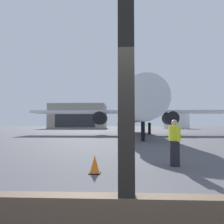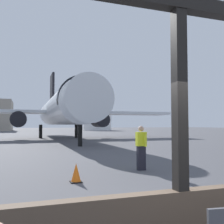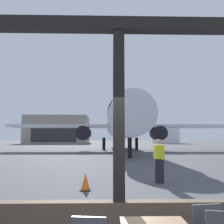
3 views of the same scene
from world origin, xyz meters
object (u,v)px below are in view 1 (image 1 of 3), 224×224
airplane (135,109)px  traffic_cone (95,165)px  distant_hangar (79,116)px  fuel_storage_tank (176,121)px  ground_crew_worker (175,142)px

airplane → traffic_cone: size_ratio=53.38×
distant_hangar → traffic_cone: bearing=-78.3°
distant_hangar → fuel_storage_tank: bearing=-7.2°
airplane → ground_crew_worker: airplane is taller
ground_crew_worker → traffic_cone: bearing=-155.3°
fuel_storage_tank → airplane: bearing=-110.5°
distant_hangar → fuel_storage_tank: 35.74m
ground_crew_worker → traffic_cone: ground_crew_worker is taller
airplane → distant_hangar: airplane is taller
airplane → traffic_cone: (-2.78, -24.69, -3.43)m
distant_hangar → fuel_storage_tank: size_ratio=2.25×
airplane → ground_crew_worker: 23.55m
traffic_cone → fuel_storage_tank: 73.22m
ground_crew_worker → fuel_storage_tank: bearing=76.1°
airplane → fuel_storage_tank: bearing=69.5°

